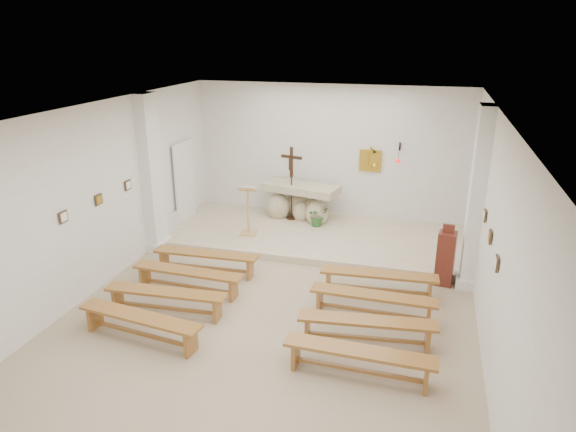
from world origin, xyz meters
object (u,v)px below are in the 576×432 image
(bench_right_second, at_px, (373,300))
(bench_left_third, at_px, (166,297))
(bench_right_fourth, at_px, (359,357))
(bench_left_fourth, at_px, (140,322))
(donation_pedestal, at_px, (445,258))
(bench_right_front, at_px, (379,278))
(crucifix_stand, at_px, (291,178))
(bench_left_second, at_px, (188,276))
(lectern, at_px, (248,210))
(altar, at_px, (300,204))
(bench_left_front, at_px, (206,258))
(bench_right_third, at_px, (367,326))

(bench_right_second, relative_size, bench_left_third, 0.99)
(bench_right_fourth, bearing_deg, bench_left_fourth, -178.68)
(donation_pedestal, distance_m, bench_right_front, 1.46)
(crucifix_stand, height_order, bench_left_second, crucifix_stand)
(bench_left_third, xyz_separation_m, bench_left_fourth, (0.00, -0.85, 0.00))
(lectern, height_order, bench_right_front, lectern)
(donation_pedestal, relative_size, bench_right_second, 0.57)
(crucifix_stand, relative_size, bench_left_second, 0.86)
(crucifix_stand, relative_size, bench_right_fourth, 0.86)
(bench_left_fourth, bearing_deg, altar, 86.52)
(bench_right_front, height_order, bench_right_second, same)
(bench_left_front, bearing_deg, crucifix_stand, 71.54)
(crucifix_stand, xyz_separation_m, bench_left_third, (-0.93, -4.91, -0.89))
(lectern, height_order, crucifix_stand, crucifix_stand)
(lectern, relative_size, bench_left_second, 0.56)
(bench_left_fourth, height_order, bench_right_fourth, same)
(donation_pedestal, bearing_deg, bench_left_fourth, -136.79)
(bench_left_front, bearing_deg, lectern, 81.00)
(bench_right_front, bearing_deg, donation_pedestal, 30.72)
(lectern, bearing_deg, bench_left_second, -101.38)
(bench_left_fourth, distance_m, bench_right_fourth, 3.50)
(altar, xyz_separation_m, bench_left_third, (-1.13, -5.02, -0.19))
(bench_right_second, xyz_separation_m, bench_right_third, (-0.00, -0.85, 0.00))
(donation_pedestal, height_order, bench_right_second, donation_pedestal)
(bench_left_fourth, bearing_deg, bench_right_third, 21.03)
(bench_right_fourth, bearing_deg, donation_pedestal, 71.82)
(altar, distance_m, bench_left_third, 5.15)
(bench_left_front, bearing_deg, bench_left_second, -92.27)
(bench_left_third, bearing_deg, donation_pedestal, 24.83)
(bench_right_front, height_order, bench_left_third, same)
(altar, xyz_separation_m, bench_right_third, (2.37, -5.02, -0.19))
(bench_right_third, bearing_deg, altar, 108.89)
(lectern, bearing_deg, donation_pedestal, -20.63)
(bench_right_front, distance_m, bench_right_second, 0.85)
(bench_right_third, bearing_deg, bench_left_third, 173.60)
(lectern, bearing_deg, crucifix_stand, 54.60)
(bench_right_front, height_order, bench_right_third, same)
(bench_right_second, bearing_deg, donation_pedestal, 55.40)
(bench_right_third, bearing_deg, bench_left_fourth, -172.76)
(bench_left_second, bearing_deg, donation_pedestal, 21.59)
(altar, distance_m, bench_right_fourth, 6.34)
(altar, height_order, bench_left_third, altar)
(bench_right_second, distance_m, bench_right_fourth, 1.70)
(bench_right_fourth, bearing_deg, bench_left_front, 145.25)
(donation_pedestal, bearing_deg, bench_right_third, -107.79)
(lectern, bearing_deg, bench_right_second, -46.98)
(bench_right_front, relative_size, bench_right_fourth, 1.00)
(crucifix_stand, distance_m, bench_left_fourth, 5.91)
(bench_left_third, height_order, bench_left_fourth, same)
(bench_right_fourth, bearing_deg, crucifix_stand, 115.34)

